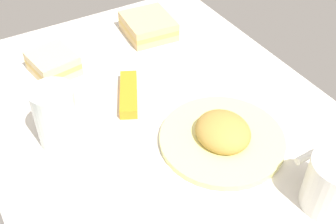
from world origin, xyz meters
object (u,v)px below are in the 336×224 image
glass_of_milk (57,120)px  snack_bar (129,94)px  paper_napkin (104,184)px  sandwich_main (53,63)px  plate_of_food (222,136)px  coffee_mug_black (334,183)px  sandwich_side (148,26)px

glass_of_milk → snack_bar: bearing=-74.1°
paper_napkin → sandwich_main: bearing=-5.7°
plate_of_food → snack_bar: size_ratio=1.75×
plate_of_food → snack_bar: bearing=24.8°
paper_napkin → plate_of_food: bearing=-94.4°
coffee_mug_black → paper_napkin: 35.53cm
coffee_mug_black → plate_of_food: bearing=18.5°
plate_of_food → coffee_mug_black: (-19.07, -6.39, 3.24)cm
coffee_mug_black → paper_napkin: bearing=53.9°
plate_of_food → glass_of_milk: size_ratio=1.96×
sandwich_main → snack_bar: sandwich_main is taller
glass_of_milk → sandwich_side: bearing=-52.2°
sandwich_side → glass_of_milk: 38.50cm
sandwich_side → paper_napkin: bearing=142.7°
coffee_mug_black → paper_napkin: coffee_mug_black is taller
plate_of_food → coffee_mug_black: coffee_mug_black is taller
coffee_mug_black → snack_bar: 41.42cm
snack_bar → sandwich_side: bearing=-11.2°
snack_bar → paper_napkin: bearing=169.6°
sandwich_main → coffee_mug_black: bearing=-155.1°
sandwich_main → glass_of_milk: 21.24cm
sandwich_side → glass_of_milk: glass_of_milk is taller
plate_of_food → sandwich_main: bearing=28.1°
glass_of_milk → plate_of_food: bearing=-121.2°
sandwich_main → sandwich_side: bearing=-82.5°
sandwich_main → glass_of_milk: (-20.27, 5.74, 2.73)cm
plate_of_food → snack_bar: plate_of_food is taller
paper_napkin → glass_of_milk: bearing=10.4°
sandwich_side → paper_napkin: (-36.63, 27.96, -2.05)cm
sandwich_main → sandwich_side: same height
plate_of_food → snack_bar: (19.24, 8.91, -0.49)cm
sandwich_side → glass_of_milk: bearing=127.8°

